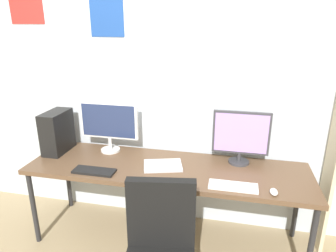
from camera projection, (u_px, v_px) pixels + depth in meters
wall_back at (177, 92)px, 2.79m from camera, size 4.79×0.11×2.60m
desk at (167, 172)px, 2.60m from camera, size 2.39×0.68×0.74m
monitor_left at (109, 124)px, 2.81m from camera, size 0.56×0.18×0.47m
monitor_right at (241, 136)px, 2.58m from camera, size 0.48×0.18×0.47m
pc_tower at (57, 132)px, 2.83m from camera, size 0.17×0.34×0.39m
keyboard_left at (94, 171)px, 2.48m from camera, size 0.35×0.13×0.02m
keyboard_right at (233, 186)px, 2.25m from camera, size 0.36×0.13×0.02m
computer_mouse at (274, 192)px, 2.17m from camera, size 0.06×0.10×0.03m
laptop_closed at (163, 166)px, 2.58m from camera, size 0.37×0.30×0.02m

